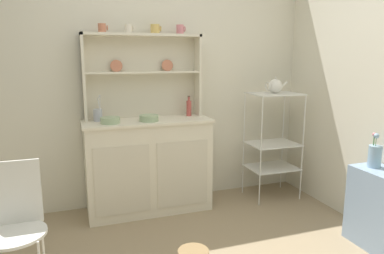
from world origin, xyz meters
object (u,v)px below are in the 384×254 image
hutch_cabinet (148,164)px  utensil_jar (98,115)px  bakers_rack (273,134)px  bowl_mixing_large (110,120)px  porcelain_teapot (275,86)px  jam_bottle (189,108)px  side_shelf_blue (382,210)px  cup_terracotta_0 (102,28)px  hutch_shelf_unit (142,70)px  wire_chair (14,219)px  flower_vase (375,155)px

hutch_cabinet → utensil_jar: bearing=169.8°
bakers_rack → bowl_mixing_large: size_ratio=6.48×
porcelain_teapot → jam_bottle: bearing=168.7°
bakers_rack → jam_bottle: (-0.85, 0.17, 0.29)m
side_shelf_blue → bowl_mixing_large: 2.30m
cup_terracotta_0 → porcelain_teapot: 1.74m
bakers_rack → side_shelf_blue: 1.26m
jam_bottle → porcelain_teapot: 0.89m
side_shelf_blue → utensil_jar: utensil_jar is taller
utensil_jar → hutch_cabinet: bearing=-10.2°
bowl_mixing_large → porcelain_teapot: porcelain_teapot is taller
hutch_cabinet → cup_terracotta_0: cup_terracotta_0 is taller
utensil_jar → cup_terracotta_0: bearing=29.6°
hutch_shelf_unit → porcelain_teapot: size_ratio=4.71×
side_shelf_blue → porcelain_teapot: (-0.24, 1.18, 0.86)m
side_shelf_blue → bowl_mixing_large: size_ratio=3.64×
bowl_mixing_large → porcelain_teapot: size_ratio=0.72×
wire_chair → bowl_mixing_large: 1.22m
utensil_jar → porcelain_teapot: porcelain_teapot is taller
porcelain_teapot → hutch_cabinet: bearing=176.3°
bakers_rack → side_shelf_blue: (0.24, -1.18, -0.36)m
hutch_cabinet → bakers_rack: (1.29, -0.08, 0.22)m
wire_chair → jam_bottle: bearing=64.7°
jam_bottle → porcelain_teapot: (0.85, -0.17, 0.20)m
cup_terracotta_0 → hutch_cabinet: bearing=-19.0°
bakers_rack → utensil_jar: size_ratio=4.62×
bakers_rack → flower_vase: 1.09m
bowl_mixing_large → jam_bottle: jam_bottle is taller
bowl_mixing_large → utensil_jar: bearing=121.0°
wire_chair → utensil_jar: 1.30m
hutch_shelf_unit → utensil_jar: 0.59m
hutch_shelf_unit → bowl_mixing_large: size_ratio=6.51×
jam_bottle → utensil_jar: 0.87m
porcelain_teapot → wire_chair: bearing=-158.1°
hutch_cabinet → cup_terracotta_0: bearing=161.0°
bowl_mixing_large → porcelain_teapot: (1.63, -0.01, 0.25)m
bakers_rack → cup_terracotta_0: cup_terracotta_0 is taller
cup_terracotta_0 → utensil_jar: cup_terracotta_0 is taller
porcelain_teapot → flower_vase: size_ratio=0.85×
hutch_cabinet → bowl_mixing_large: bearing=-167.9°
wire_chair → porcelain_teapot: bearing=49.5°
hutch_cabinet → flower_vase: size_ratio=4.30×
cup_terracotta_0 → utensil_jar: (-0.08, -0.04, -0.76)m
wire_chair → jam_bottle: jam_bottle is taller
flower_vase → cup_terracotta_0: bearing=146.0°
hutch_cabinet → bakers_rack: size_ratio=1.07×
hutch_cabinet → side_shelf_blue: (1.53, -1.27, -0.15)m
side_shelf_blue → cup_terracotta_0: bearing=143.5°
hutch_shelf_unit → wire_chair: bearing=-130.8°
porcelain_teapot → utensil_jar: bearing=174.6°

